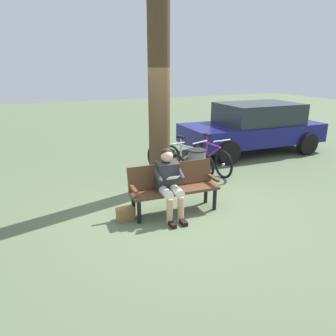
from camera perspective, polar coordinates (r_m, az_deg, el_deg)
ground_plane at (r=6.03m, az=1.32°, el=-7.10°), size 40.00×40.00×0.00m
bench at (r=5.75m, az=0.92°, el=-2.92°), size 1.62×0.54×0.87m
person_reading at (r=5.50m, az=0.13°, el=-2.14°), size 0.50×0.78×1.20m
handbag at (r=5.57m, az=-7.58°, el=-8.12°), size 0.31×0.16×0.24m
tree_trunk at (r=6.54m, az=-1.58°, el=12.10°), size 0.44×0.44×3.78m
litter_bin at (r=7.17m, az=5.11°, el=0.27°), size 0.40×0.40×0.78m
bicycle_blue at (r=7.98m, az=7.59°, el=1.76°), size 0.48×1.68×0.94m
bicycle_purple at (r=7.70m, az=3.28°, el=1.32°), size 0.69×1.60×0.94m
bicycle_black at (r=7.59m, az=-0.43°, el=1.10°), size 0.48×1.67×0.94m
parked_car at (r=10.12m, az=14.97°, el=7.13°), size 4.26×2.13×1.47m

